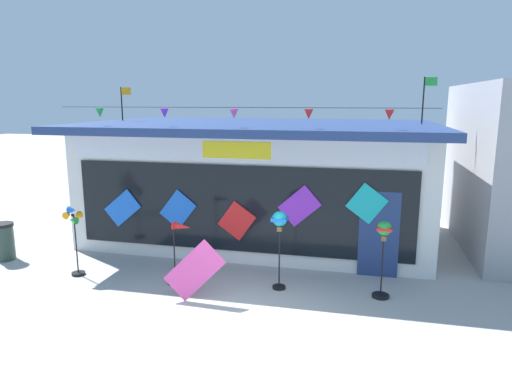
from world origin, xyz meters
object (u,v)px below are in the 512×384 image
object	(u,v)px
wind_spinner_left	(179,247)
wind_spinner_far_left	(74,228)
wind_spinner_center_right	(383,242)
display_kite_on_ground	(195,270)
kite_shop_building	(260,179)
trash_bin	(4,241)
wind_spinner_center_left	(280,227)

from	to	relation	value
wind_spinner_left	wind_spinner_far_left	bearing A→B (deg)	-178.34
wind_spinner_far_left	wind_spinner_center_right	size ratio (longest dim) A/B	1.02
display_kite_on_ground	kite_shop_building	bearing A→B (deg)	86.49
wind_spinner_center_right	trash_bin	world-z (taller)	wind_spinner_center_right
display_kite_on_ground	wind_spinner_center_right	bearing A→B (deg)	15.26
wind_spinner_center_right	wind_spinner_far_left	bearing A→B (deg)	-176.94
wind_spinner_center_left	wind_spinner_center_right	distance (m)	2.14
wind_spinner_center_left	trash_bin	size ratio (longest dim) A/B	1.80
wind_spinner_left	wind_spinner_center_right	distance (m)	4.34
kite_shop_building	wind_spinner_center_left	bearing A→B (deg)	-71.48
trash_bin	display_kite_on_ground	size ratio (longest dim) A/B	0.82
wind_spinner_center_right	wind_spinner_center_left	bearing A→B (deg)	-178.77
kite_shop_building	wind_spinner_center_right	distance (m)	5.09
wind_spinner_far_left	wind_spinner_left	xyz separation A→B (m)	(2.54, 0.07, -0.29)
wind_spinner_center_right	kite_shop_building	bearing A→B (deg)	132.25
kite_shop_building	wind_spinner_center_left	distance (m)	4.01
wind_spinner_left	display_kite_on_ground	distance (m)	0.97
kite_shop_building	wind_spinner_far_left	bearing A→B (deg)	-130.00
wind_spinner_left	trash_bin	distance (m)	5.01
trash_bin	display_kite_on_ground	world-z (taller)	display_kite_on_ground
wind_spinner_far_left	display_kite_on_ground	world-z (taller)	wind_spinner_far_left
wind_spinner_left	wind_spinner_center_right	bearing A→B (deg)	3.87
display_kite_on_ground	wind_spinner_left	bearing A→B (deg)	130.90
wind_spinner_left	trash_bin	xyz separation A→B (m)	(-4.98, 0.46, -0.36)
wind_spinner_far_left	wind_spinner_center_left	size ratio (longest dim) A/B	0.96
kite_shop_building	wind_spinner_center_right	bearing A→B (deg)	-47.75
wind_spinner_center_left	wind_spinner_center_right	world-z (taller)	wind_spinner_center_left
wind_spinner_far_left	wind_spinner_center_right	distance (m)	6.86
wind_spinner_center_right	display_kite_on_ground	size ratio (longest dim) A/B	1.39
wind_spinner_left	wind_spinner_center_left	xyz separation A→B (m)	(2.18, 0.25, 0.53)
kite_shop_building	wind_spinner_center_right	world-z (taller)	kite_shop_building
kite_shop_building	wind_spinner_center_right	size ratio (longest dim) A/B	5.97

